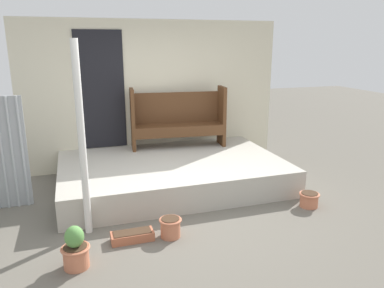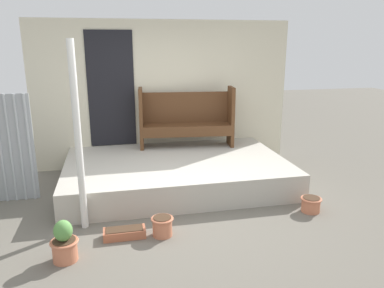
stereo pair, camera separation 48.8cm
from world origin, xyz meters
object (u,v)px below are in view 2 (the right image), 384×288
Objects in this scene: flower_pot_left at (64,243)px; planter_box_rect at (125,233)px; flower_pot_right at (311,204)px; bench at (186,117)px; support_post at (78,139)px; flower_pot_middle at (162,225)px.

planter_box_rect is at bearing 29.54° from flower_pot_left.
flower_pot_left is 3.16m from flower_pot_right.
bench is 2.79m from planter_box_rect.
flower_pot_right is (2.96, -0.20, -1.02)m from support_post.
bench reaches higher than flower_pot_middle.
support_post is 1.35× the size of bench.
bench reaches higher than planter_box_rect.
support_post is 1.23m from planter_box_rect.
bench is 3.36m from flower_pot_left.
planter_box_rect is at bearing -111.54° from bench.
support_post reaches higher than flower_pot_middle.
support_post is 8.39× the size of flower_pot_middle.
flower_pot_left is at bearing -150.46° from planter_box_rect.
bench is 5.92× the size of flower_pot_right.
bench is 6.23× the size of flower_pot_middle.
bench is at bearing 62.51° from planter_box_rect.
support_post is at bearing 176.09° from flower_pot_right.
flower_pot_left is at bearing -170.50° from flower_pot_right.
flower_pot_right is at bearing 6.05° from flower_pot_middle.
bench is 2.65m from flower_pot_right.
flower_pot_middle is at bearing -102.07° from bench.
flower_pot_right is at bearing -3.91° from support_post.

